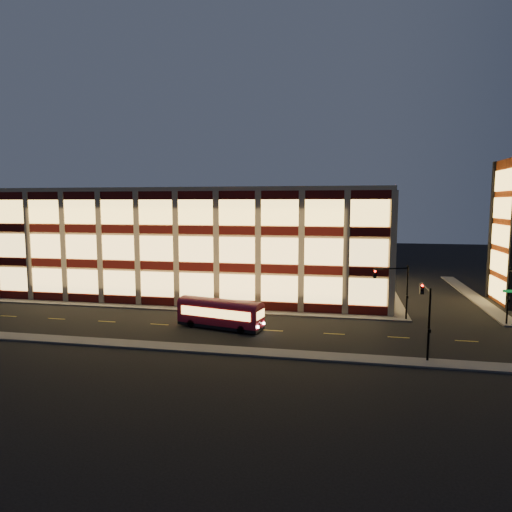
# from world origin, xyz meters

# --- Properties ---
(ground) EXTENTS (200.00, 200.00, 0.00)m
(ground) POSITION_xyz_m (0.00, 0.00, 0.00)
(ground) COLOR black
(ground) RESTS_ON ground
(sidewalk_office_south) EXTENTS (54.00, 2.00, 0.15)m
(sidewalk_office_south) POSITION_xyz_m (-3.00, 1.00, 0.07)
(sidewalk_office_south) COLOR #514F4C
(sidewalk_office_south) RESTS_ON ground
(sidewalk_office_east) EXTENTS (2.00, 30.00, 0.15)m
(sidewalk_office_east) POSITION_xyz_m (23.00, 17.00, 0.07)
(sidewalk_office_east) COLOR #514F4C
(sidewalk_office_east) RESTS_ON ground
(sidewalk_tower_west) EXTENTS (2.00, 30.00, 0.15)m
(sidewalk_tower_west) POSITION_xyz_m (34.00, 17.00, 0.07)
(sidewalk_tower_west) COLOR #514F4C
(sidewalk_tower_west) RESTS_ON ground
(sidewalk_near) EXTENTS (100.00, 2.00, 0.15)m
(sidewalk_near) POSITION_xyz_m (0.00, -13.00, 0.07)
(sidewalk_near) COLOR #514F4C
(sidewalk_near) RESTS_ON ground
(office_building) EXTENTS (50.45, 30.45, 14.50)m
(office_building) POSITION_xyz_m (-2.91, 16.91, 7.25)
(office_building) COLOR tan
(office_building) RESTS_ON ground
(traffic_signal_far) EXTENTS (3.79, 1.87, 6.00)m
(traffic_signal_far) POSITION_xyz_m (22.21, 0.24, 4.11)
(traffic_signal_far) COLOR black
(traffic_signal_far) RESTS_ON ground
(traffic_signal_near) EXTENTS (0.32, 4.45, 6.00)m
(traffic_signal_near) POSITION_xyz_m (23.50, -11.03, 4.13)
(traffic_signal_near) COLOR black
(traffic_signal_near) RESTS_ON ground
(trolley_bus) EXTENTS (9.14, 4.18, 3.00)m
(trolley_bus) POSITION_xyz_m (4.62, -6.08, 1.66)
(trolley_bus) COLOR maroon
(trolley_bus) RESTS_ON ground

